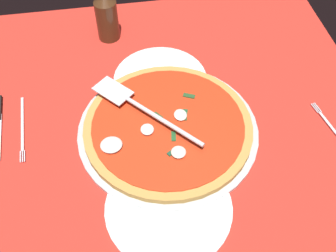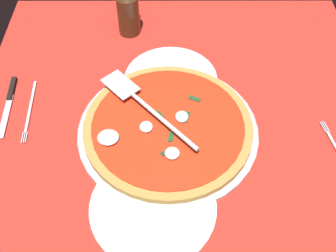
% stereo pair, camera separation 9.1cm
% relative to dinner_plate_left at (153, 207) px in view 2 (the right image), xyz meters
% --- Properties ---
extents(ground_plane, '(0.97, 0.97, 0.01)m').
position_rel_dinner_plate_left_xyz_m(ground_plane, '(0.22, -0.05, -0.01)').
color(ground_plane, red).
extents(checker_pattern, '(0.97, 0.97, 0.00)m').
position_rel_dinner_plate_left_xyz_m(checker_pattern, '(0.22, -0.05, -0.01)').
color(checker_pattern, silver).
rests_on(checker_pattern, ground_plane).
extents(pizza_pan, '(0.41, 0.41, 0.01)m').
position_rel_dinner_plate_left_xyz_m(pizza_pan, '(0.19, -0.03, 0.00)').
color(pizza_pan, '#B0B9BA').
rests_on(pizza_pan, ground_plane).
extents(dinner_plate_left, '(0.25, 0.25, 0.01)m').
position_rel_dinner_plate_left_xyz_m(dinner_plate_left, '(0.00, 0.00, 0.00)').
color(dinner_plate_left, white).
rests_on(dinner_plate_left, ground_plane).
extents(dinner_plate_right, '(0.24, 0.24, 0.01)m').
position_rel_dinner_plate_left_xyz_m(dinner_plate_right, '(0.36, -0.04, 0.00)').
color(dinner_plate_right, white).
rests_on(dinner_plate_right, ground_plane).
extents(pizza, '(0.38, 0.38, 0.03)m').
position_rel_dinner_plate_left_xyz_m(pizza, '(0.19, -0.03, 0.02)').
color(pizza, '#C19044').
rests_on(pizza, pizza_pan).
extents(pizza_server, '(0.25, 0.23, 0.01)m').
position_rel_dinner_plate_left_xyz_m(pizza_server, '(0.23, 0.02, 0.04)').
color(pizza_server, silver).
rests_on(pizza_server, pizza).
extents(place_setting_far, '(0.22, 0.13, 0.01)m').
position_rel_dinner_plate_left_xyz_m(place_setting_far, '(0.27, 0.33, -0.00)').
color(place_setting_far, white).
rests_on(place_setting_far, ground_plane).
extents(beer_bottle, '(0.06, 0.06, 0.21)m').
position_rel_dinner_plate_left_xyz_m(beer_bottle, '(0.55, 0.08, 0.08)').
color(beer_bottle, '#452916').
rests_on(beer_bottle, ground_plane).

